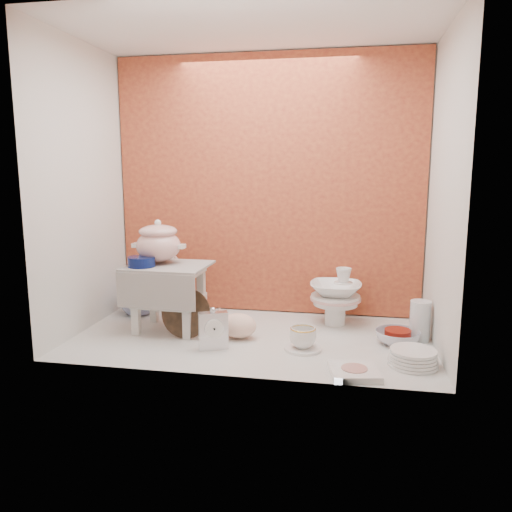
{
  "coord_description": "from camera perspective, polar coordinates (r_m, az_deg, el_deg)",
  "views": [
    {
      "loc": [
        0.48,
        -2.43,
        0.86
      ],
      "look_at": [
        0.02,
        0.02,
        0.42
      ],
      "focal_mm": 35.44,
      "sensor_mm": 36.0,
      "label": 1
    }
  ],
  "objects": [
    {
      "name": "gold_rim_teacup",
      "position": [
        2.44,
        5.31,
        -9.13
      ],
      "size": [
        0.15,
        0.15,
        0.1
      ],
      "primitive_type": "imported",
      "rotation": [
        0.0,
        0.0,
        0.17
      ],
      "color": "white",
      "rests_on": "teacup_saucer"
    },
    {
      "name": "clear_glass_vase",
      "position": [
        2.68,
        18.01,
        -6.97
      ],
      "size": [
        0.1,
        0.1,
        0.2
      ],
      "primitive_type": "cylinder",
      "rotation": [
        0.0,
        0.0,
        -0.02
      ],
      "color": "silver",
      "rests_on": "ground"
    },
    {
      "name": "niche_shell",
      "position": [
        2.66,
        0.22,
        11.51
      ],
      "size": [
        1.86,
        1.03,
        1.53
      ],
      "color": "#C15D30",
      "rests_on": "ground"
    },
    {
      "name": "porcelain_tower",
      "position": [
        2.82,
        8.97,
        -4.48
      ],
      "size": [
        0.34,
        0.34,
        0.32
      ],
      "primitive_type": null,
      "rotation": [
        0.0,
        0.0,
        -0.26
      ],
      "color": "white",
      "rests_on": "ground"
    },
    {
      "name": "floral_platter",
      "position": [
        3.15,
        -10.81,
        -2.62
      ],
      "size": [
        0.38,
        0.24,
        0.36
      ],
      "primitive_type": null,
      "rotation": [
        0.0,
        0.0,
        -0.4
      ],
      "color": "white",
      "rests_on": "ground"
    },
    {
      "name": "lacquer_tray",
      "position": [
        2.61,
        -7.91,
        -6.41
      ],
      "size": [
        0.26,
        0.06,
        0.26
      ],
      "primitive_type": null,
      "rotation": [
        0.0,
        0.0,
        0.0
      ],
      "color": "black",
      "rests_on": "ground"
    },
    {
      "name": "dinner_plate_stack",
      "position": [
        2.36,
        17.3,
        -10.88
      ],
      "size": [
        0.26,
        0.26,
        0.07
      ],
      "primitive_type": "cylinder",
      "rotation": [
        0.0,
        0.0,
        -0.22
      ],
      "color": "white",
      "rests_on": "ground"
    },
    {
      "name": "mantel_clock",
      "position": [
        2.44,
        -4.85,
        -8.18
      ],
      "size": [
        0.15,
        0.1,
        0.2
      ],
      "primitive_type": "cube",
      "rotation": [
        0.0,
        0.0,
        0.41
      ],
      "color": "silver",
      "rests_on": "ground"
    },
    {
      "name": "teacup_saucer",
      "position": [
        2.46,
        5.29,
        -10.37
      ],
      "size": [
        0.22,
        0.22,
        0.01
      ],
      "primitive_type": "cylinder",
      "rotation": [
        0.0,
        0.0,
        -0.32
      ],
      "color": "white",
      "rests_on": "ground"
    },
    {
      "name": "ground",
      "position": [
        2.62,
        -0.52,
        -9.13
      ],
      "size": [
        1.8,
        1.8,
        0.0
      ],
      "primitive_type": "plane",
      "color": "silver",
      "rests_on": "ground"
    },
    {
      "name": "lattice_dish",
      "position": [
        2.21,
        11.03,
        -12.69
      ],
      "size": [
        0.23,
        0.23,
        0.03
      ],
      "primitive_type": "cube",
      "rotation": [
        0.0,
        0.0,
        0.19
      ],
      "color": "white",
      "rests_on": "ground"
    },
    {
      "name": "step_stool",
      "position": [
        2.73,
        -9.76,
        -4.63
      ],
      "size": [
        0.42,
        0.37,
        0.35
      ],
      "primitive_type": null,
      "rotation": [
        0.0,
        0.0,
        -0.03
      ],
      "color": "silver",
      "rests_on": "ground"
    },
    {
      "name": "soup_tureen",
      "position": [
        2.73,
        -10.95,
        1.64
      ],
      "size": [
        0.33,
        0.33,
        0.24
      ],
      "primitive_type": null,
      "rotation": [
        0.0,
        0.0,
        -0.22
      ],
      "color": "white",
      "rests_on": "step_stool"
    },
    {
      "name": "cobalt_bowl",
      "position": [
        2.66,
        -12.8,
        -0.63
      ],
      "size": [
        0.18,
        0.18,
        0.05
      ],
      "primitive_type": "cylinder",
      "rotation": [
        0.0,
        0.0,
        -0.39
      ],
      "color": "#091449",
      "rests_on": "step_stool"
    },
    {
      "name": "blue_white_vase",
      "position": [
        3.07,
        -13.15,
        -4.27
      ],
      "size": [
        0.23,
        0.23,
        0.23
      ],
      "primitive_type": "imported",
      "rotation": [
        0.0,
        0.0,
        -0.05
      ],
      "color": "white",
      "rests_on": "ground"
    },
    {
      "name": "plush_pig",
      "position": [
        2.58,
        -2.02,
        -7.8
      ],
      "size": [
        0.27,
        0.21,
        0.14
      ],
      "primitive_type": "ellipsoid",
      "rotation": [
        0.0,
        0.0,
        -0.22
      ],
      "color": "beige",
      "rests_on": "ground"
    },
    {
      "name": "crystal_bowl",
      "position": [
        2.61,
        15.69,
        -8.84
      ],
      "size": [
        0.23,
        0.23,
        0.07
      ],
      "primitive_type": "imported",
      "rotation": [
        0.0,
        0.0,
        -0.05
      ],
      "color": "silver",
      "rests_on": "ground"
    }
  ]
}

